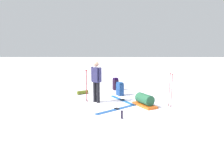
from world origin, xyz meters
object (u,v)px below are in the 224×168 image
(ski_pair_far, at_px, (117,109))
(backpack_large_dark, at_px, (120,89))
(ski_pair_near, at_px, (122,100))
(ski_poles_planted_far, at_px, (171,89))
(gear_sled, at_px, (145,101))
(thermos_bottle, at_px, (122,115))
(ski_poles_planted_near, at_px, (86,84))
(sleeping_mat_rolled, at_px, (83,92))
(skier_standing, at_px, (96,80))
(backpack_bright, at_px, (116,84))

(ski_pair_far, xyz_separation_m, backpack_large_dark, (2.26, -0.18, 0.30))
(ski_pair_near, height_order, ski_poles_planted_far, ski_poles_planted_far)
(gear_sled, relative_size, thermos_bottle, 4.39)
(ski_poles_planted_near, distance_m, gear_sled, 2.46)
(sleeping_mat_rolled, bearing_deg, ski_poles_planted_far, -120.50)
(gear_sled, height_order, thermos_bottle, gear_sled)
(ski_pair_far, xyz_separation_m, sleeping_mat_rolled, (2.51, 1.64, 0.08))
(skier_standing, xyz_separation_m, backpack_large_dark, (1.25, -1.01, -0.64))
(skier_standing, bearing_deg, ski_poles_planted_far, -103.22)
(backpack_large_dark, distance_m, backpack_bright, 1.30)
(skier_standing, relative_size, sleeping_mat_rolled, 3.09)
(skier_standing, distance_m, backpack_bright, 2.73)
(backpack_large_dark, height_order, sleeping_mat_rolled, backpack_large_dark)
(ski_pair_far, relative_size, ski_poles_planted_near, 1.16)
(skier_standing, bearing_deg, thermos_bottle, -153.86)
(ski_poles_planted_far, distance_m, gear_sled, 1.08)
(backpack_bright, height_order, sleeping_mat_rolled, backpack_bright)
(ski_pair_near, bearing_deg, gear_sled, -136.42)
(ski_poles_planted_far, xyz_separation_m, gear_sled, (0.09, 0.96, -0.50))
(gear_sled, bearing_deg, ski_poles_planted_far, -95.61)
(skier_standing, bearing_deg, backpack_bright, -17.83)
(backpack_bright, height_order, ski_poles_planted_near, ski_poles_planted_near)
(ski_pair_far, distance_m, gear_sled, 1.19)
(ski_poles_planted_far, distance_m, sleeping_mat_rolled, 4.31)
(backpack_large_dark, distance_m, gear_sled, 2.04)
(backpack_large_dark, bearing_deg, ski_pair_far, 175.42)
(ski_poles_planted_far, bearing_deg, sleeping_mat_rolled, 59.50)
(backpack_bright, relative_size, gear_sled, 0.57)
(backpack_bright, bearing_deg, backpack_large_dark, -171.29)
(backpack_large_dark, relative_size, backpack_bright, 0.97)
(ski_pair_near, xyz_separation_m, ski_pair_far, (-1.31, 0.25, 0.00))
(thermos_bottle, bearing_deg, skier_standing, 26.14)
(ski_poles_planted_near, bearing_deg, ski_poles_planted_far, -102.36)
(ski_poles_planted_near, relative_size, ski_poles_planted_far, 1.04)
(skier_standing, distance_m, sleeping_mat_rolled, 1.90)
(backpack_bright, bearing_deg, thermos_bottle, -177.96)
(ski_pair_far, height_order, backpack_large_dark, backpack_large_dark)
(ski_pair_far, height_order, ski_poles_planted_near, ski_poles_planted_near)
(ski_pair_near, distance_m, ski_poles_planted_near, 1.68)
(ski_poles_planted_near, relative_size, gear_sled, 1.19)
(ski_pair_near, height_order, gear_sled, gear_sled)
(ski_pair_far, relative_size, backpack_large_dark, 2.47)
(backpack_bright, xyz_separation_m, ski_poles_planted_near, (-2.49, 1.23, 0.43))
(gear_sled, xyz_separation_m, thermos_bottle, (-1.41, 0.94, -0.09))
(skier_standing, height_order, backpack_bright, skier_standing)
(ski_pair_near, bearing_deg, ski_poles_planted_far, -118.43)
(ski_poles_planted_near, bearing_deg, backpack_large_dark, -49.88)
(ski_pair_far, xyz_separation_m, ski_poles_planted_far, (0.34, -2.04, 0.71))
(ski_poles_planted_near, height_order, gear_sled, ski_poles_planted_near)
(ski_pair_far, height_order, sleeping_mat_rolled, sleeping_mat_rolled)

